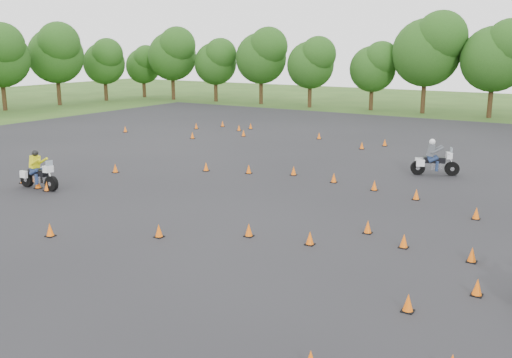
% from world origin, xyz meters
% --- Properties ---
extents(ground, '(140.00, 140.00, 0.00)m').
position_xyz_m(ground, '(0.00, 0.00, 0.00)').
color(ground, '#2D5119').
rests_on(ground, ground).
extents(asphalt_pad, '(62.00, 62.00, 0.00)m').
position_xyz_m(asphalt_pad, '(0.00, 6.00, 0.01)').
color(asphalt_pad, black).
rests_on(asphalt_pad, ground).
extents(treeline, '(86.88, 32.38, 10.74)m').
position_xyz_m(treeline, '(3.84, 34.78, 4.60)').
color(treeline, '#1F4614').
rests_on(treeline, ground).
extents(traffic_cones, '(36.48, 33.06, 0.45)m').
position_xyz_m(traffic_cones, '(-0.42, 5.65, 0.23)').
color(traffic_cones, '#FD640A').
rests_on(traffic_cones, asphalt_pad).
extents(rider_grey, '(2.53, 1.65, 1.88)m').
position_xyz_m(rider_grey, '(4.71, 13.86, 0.94)').
color(rider_grey, '#484C50').
rests_on(rider_grey, ground).
extents(rider_yellow, '(2.36, 0.79, 1.81)m').
position_xyz_m(rider_yellow, '(-10.18, 1.32, 0.91)').
color(rider_yellow, yellow).
rests_on(rider_yellow, ground).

